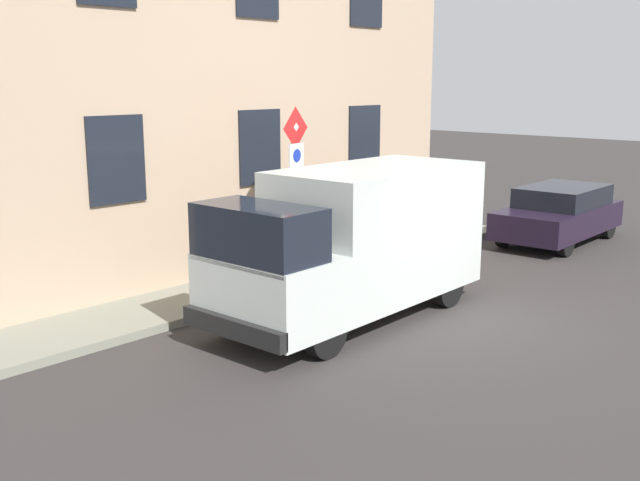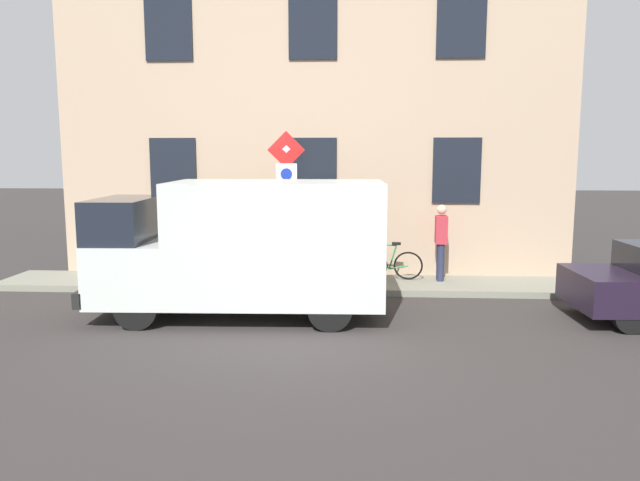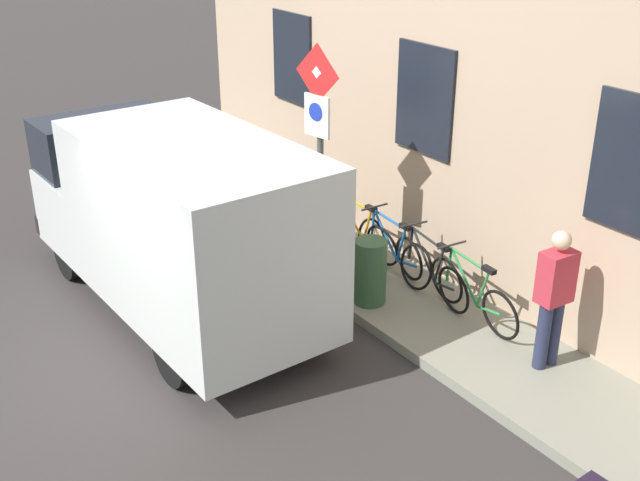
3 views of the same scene
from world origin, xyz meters
name	(u,v)px [view 1 (image 1 of 3)]	position (x,y,z in m)	size (l,w,h in m)	color
ground_plane	(439,316)	(0.00, 0.00, 0.00)	(80.00, 80.00, 0.00)	#322E2D
sidewalk_slab	(290,275)	(3.60, 0.00, 0.07)	(1.68, 14.07, 0.14)	gray
building_facade	(246,73)	(4.79, 0.00, 4.07)	(0.75, 12.07, 8.14)	tan
sign_post_stacked	(295,170)	(2.98, 0.46, 2.30)	(0.19, 0.55, 3.20)	#474C47
delivery_van	(354,240)	(1.07, 1.00, 1.33)	(2.17, 5.39, 2.50)	silver
parked_hatchback	(560,213)	(1.21, -7.00, 0.73)	(1.90, 4.06, 1.38)	black
bicycle_green	(334,239)	(3.90, -1.68, 0.51)	(0.46, 1.71, 0.89)	black
bicycle_black	(309,245)	(3.90, -0.88, 0.51)	(0.46, 1.71, 0.89)	black
bicycle_blue	(282,251)	(3.90, -0.09, 0.51)	(0.46, 1.71, 0.89)	black
bicycle_orange	(253,258)	(3.89, 0.71, 0.51)	(0.46, 1.72, 0.89)	black
pedestrian	(372,207)	(3.87, -2.93, 1.07)	(0.41, 0.28, 1.72)	#262B47
litter_bin	(326,250)	(3.11, -0.56, 0.59)	(0.44, 0.44, 0.90)	#2D5133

